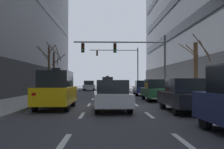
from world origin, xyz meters
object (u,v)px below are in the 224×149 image
object	(u,v)px
car_parked_1	(185,95)
traffic_signal_0	(131,54)
car_driving_1	(112,96)
street_tree_2	(196,70)
taxi_driving_3	(107,84)
traffic_signal_1	(124,61)
street_tree_1	(54,71)
taxi_driving_2	(56,90)
car_parked_2	(156,90)
car_parked_3	(143,88)
car_driving_4	(89,86)
car_driving_0	(110,88)
street_tree_3	(48,68)

from	to	relation	value
car_parked_1	traffic_signal_0	xyz separation A→B (m)	(-1.58, 10.22, 3.18)
car_driving_1	car_parked_1	xyz separation A→B (m)	(3.62, -0.54, 0.04)
street_tree_2	taxi_driving_3	bearing A→B (deg)	105.92
taxi_driving_3	traffic_signal_1	world-z (taller)	traffic_signal_1
street_tree_2	car_parked_1	bearing A→B (deg)	-114.73
taxi_driving_3	street_tree_1	bearing A→B (deg)	-116.24
taxi_driving_2	car_parked_2	distance (m)	8.63
car_parked_2	street_tree_2	bearing A→B (deg)	-28.47
car_parked_1	car_parked_3	world-z (taller)	car_parked_1
taxi_driving_2	taxi_driving_3	bearing A→B (deg)	83.25
car_driving_1	car_parked_3	xyz separation A→B (m)	(3.62, 13.40, 0.00)
car_driving_1	car_driving_4	xyz separation A→B (m)	(-2.90, 27.81, -0.00)
car_parked_1	car_driving_1	bearing A→B (deg)	171.56
car_driving_1	street_tree_2	world-z (taller)	street_tree_2
car_parked_3	street_tree_1	bearing A→B (deg)	171.75
car_parked_1	street_tree_2	distance (m)	6.38
car_driving_4	street_tree_1	world-z (taller)	street_tree_1
car_driving_0	street_tree_2	xyz separation A→B (m)	(6.04, -9.89, 1.59)
car_driving_4	car_parked_2	xyz separation A→B (m)	(6.52, -21.32, 0.04)
car_driving_0	car_parked_1	world-z (taller)	car_parked_1
car_parked_2	street_tree_3	bearing A→B (deg)	148.95
car_driving_4	car_parked_3	xyz separation A→B (m)	(6.52, -14.41, 0.00)
car_driving_0	taxi_driving_3	distance (m)	11.80
car_driving_1	street_tree_3	distance (m)	13.79
car_driving_4	taxi_driving_2	bearing A→B (deg)	-90.27
traffic_signal_1	street_tree_3	xyz separation A→B (m)	(-8.75, -16.40, -2.03)
taxi_driving_3	traffic_signal_0	xyz separation A→B (m)	(2.01, -17.10, 2.93)
car_driving_0	car_driving_1	xyz separation A→B (m)	(-0.17, -14.98, 0.01)
car_driving_4	street_tree_2	xyz separation A→B (m)	(9.11, -22.72, 1.58)
car_driving_4	traffic_signal_0	bearing A→B (deg)	-74.77
car_driving_0	car_driving_1	bearing A→B (deg)	-90.67
car_driving_4	street_tree_3	xyz separation A→B (m)	(-3.06, -15.55, 2.06)
car_parked_1	taxi_driving_2	bearing A→B (deg)	167.01
car_driving_0	car_driving_4	xyz separation A→B (m)	(-3.07, 12.83, 0.01)
taxi_driving_3	street_tree_1	world-z (taller)	street_tree_1
car_driving_0	car_parked_2	size ratio (longest dim) A/B	0.95
street_tree_3	traffic_signal_1	bearing A→B (deg)	61.93
car_driving_4	taxi_driving_3	bearing A→B (deg)	-19.41
car_driving_4	traffic_signal_1	world-z (taller)	traffic_signal_1
car_parked_3	traffic_signal_0	xyz separation A→B (m)	(-1.58, -3.72, 3.22)
car_parked_3	street_tree_2	size ratio (longest dim) A/B	0.90
street_tree_1	car_parked_2	bearing A→B (deg)	-41.04
car_driving_1	taxi_driving_3	xyz separation A→B (m)	(0.03, 26.78, 0.29)
car_driving_1	car_driving_4	distance (m)	27.96
car_driving_1	street_tree_1	distance (m)	16.01
car_parked_2	car_parked_3	world-z (taller)	car_parked_2
car_parked_3	car_driving_1	bearing A→B (deg)	-105.12
traffic_signal_1	street_tree_1	distance (m)	16.54
taxi_driving_2	street_tree_3	bearing A→B (deg)	104.59
taxi_driving_2	taxi_driving_3	size ratio (longest dim) A/B	0.96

